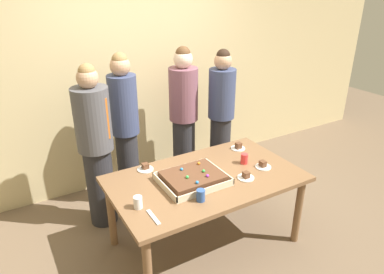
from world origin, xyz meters
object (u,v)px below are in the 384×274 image
party_table (206,185)px  plated_slice_near_left (238,147)px  person_serving_front (184,116)px  person_striped_tie_right (96,147)px  drink_cup_nearest (138,202)px  plated_slice_far_left (263,165)px  person_far_right_suit (221,117)px  plated_slice_near_right (246,177)px  plated_slice_far_right (145,168)px  sheet_cake (193,178)px  drink_cup_far_end (201,195)px  drink_cup_middle (244,159)px  cake_server_utensil (153,217)px  person_green_shirt_behind (125,128)px

party_table → plated_slice_near_left: bearing=27.8°
person_serving_front → person_striped_tie_right: 1.15m
drink_cup_nearest → plated_slice_far_left: bearing=0.5°
plated_slice_far_left → person_far_right_suit: bearing=78.5°
plated_slice_near_right → plated_slice_far_right: (-0.71, 0.60, -0.00)m
sheet_cake → plated_slice_near_left: (0.75, 0.33, -0.02)m
plated_slice_far_right → drink_cup_nearest: 0.61m
party_table → sheet_cake: 0.19m
sheet_cake → person_striped_tie_right: person_striped_tie_right is taller
sheet_cake → drink_cup_far_end: 0.29m
party_table → person_far_right_suit: bearing=49.0°
plated_slice_far_left → drink_cup_far_end: drink_cup_far_end is taller
plated_slice_far_left → person_serving_front: person_serving_front is taller
drink_cup_nearest → drink_cup_middle: bearing=8.0°
drink_cup_middle → cake_server_utensil: bearing=-163.2°
person_green_shirt_behind → person_striped_tie_right: person_green_shirt_behind is taller
party_table → plated_slice_near_left: (0.60, 0.32, 0.10)m
plated_slice_near_right → person_green_shirt_behind: size_ratio=0.09×
plated_slice_far_left → person_serving_front: (-0.19, 1.21, 0.14)m
party_table → sheet_cake: size_ratio=3.06×
party_table → drink_cup_far_end: (-0.24, -0.29, 0.13)m
drink_cup_middle → person_green_shirt_behind: bearing=128.5°
plated_slice_far_right → drink_cup_far_end: bearing=-75.4°
cake_server_utensil → person_green_shirt_behind: size_ratio=0.12×
plated_slice_far_right → drink_cup_nearest: bearing=-118.6°
drink_cup_nearest → drink_cup_middle: 1.18m
drink_cup_nearest → cake_server_utensil: (0.05, -0.17, -0.05)m
person_green_shirt_behind → person_striped_tie_right: size_ratio=1.02×
plated_slice_far_left → person_green_shirt_behind: (-0.92, 1.18, 0.15)m
cake_server_utensil → sheet_cake: bearing=29.5°
sheet_cake → plated_slice_near_left: size_ratio=3.75×
sheet_cake → plated_slice_near_right: size_ratio=3.75×
plated_slice_far_right → drink_cup_far_end: 0.72m
drink_cup_far_end → cake_server_utensil: 0.42m
drink_cup_middle → drink_cup_far_end: (-0.69, -0.33, 0.00)m
plated_slice_far_left → drink_cup_far_end: bearing=-167.7°
plated_slice_near_right → drink_cup_far_end: drink_cup_far_end is taller
plated_slice_near_right → drink_cup_middle: bearing=55.2°
plated_slice_near_left → drink_cup_far_end: size_ratio=1.50×
party_table → plated_slice_near_right: 0.37m
sheet_cake → drink_cup_far_end: size_ratio=5.62×
plated_slice_far_left → drink_cup_middle: (-0.11, 0.15, 0.03)m
plated_slice_near_left → drink_cup_middle: bearing=-116.8°
drink_cup_far_end → person_green_shirt_behind: (-0.12, 1.35, 0.12)m
drink_cup_nearest → drink_cup_middle: (1.17, 0.16, 0.00)m
plated_slice_near_right → drink_cup_nearest: (-1.00, 0.07, 0.03)m
drink_cup_middle → person_far_right_suit: (0.31, 0.85, 0.09)m
cake_server_utensil → person_green_shirt_behind: 1.40m
drink_cup_far_end → person_green_shirt_behind: person_green_shirt_behind is taller
plated_slice_near_right → person_serving_front: 1.30m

